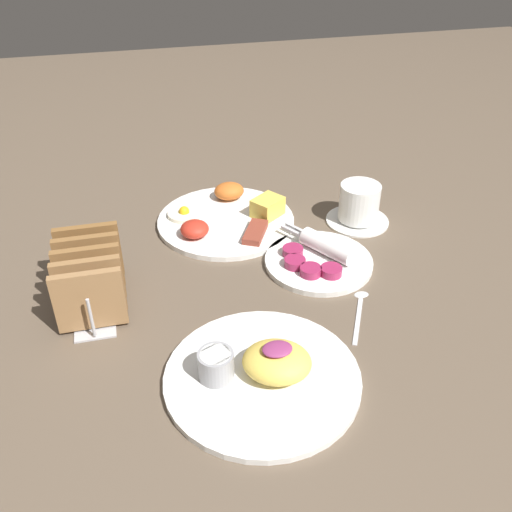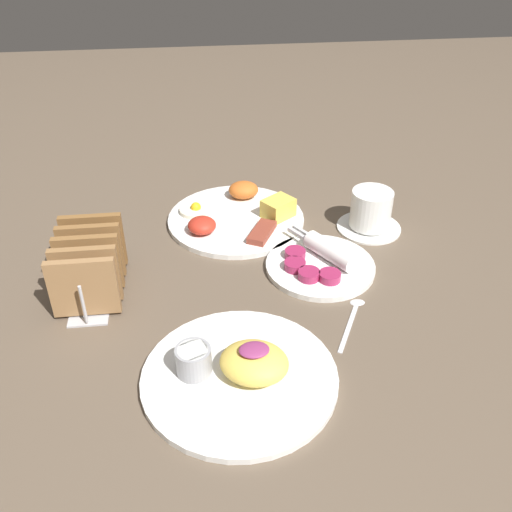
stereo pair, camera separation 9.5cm
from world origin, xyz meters
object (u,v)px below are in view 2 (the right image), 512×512
plate_foreground (240,371)px  coffee_cup (371,212)px  plate_breakfast (237,216)px  plate_condiments (320,263)px  toast_rack (89,265)px

plate_foreground → coffee_cup: (0.28, 0.35, 0.02)m
coffee_cup → plate_breakfast: bearing=166.9°
plate_breakfast → plate_condiments: 0.21m
plate_condiments → toast_rack: toast_rack is taller
toast_rack → coffee_cup: 0.51m
toast_rack → coffee_cup: size_ratio=1.50×
plate_condiments → coffee_cup: (0.12, 0.12, 0.03)m
plate_breakfast → toast_rack: toast_rack is taller
plate_foreground → toast_rack: size_ratio=1.46×
toast_rack → plate_foreground: bearing=-45.6°
plate_foreground → toast_rack: bearing=134.4°
plate_breakfast → plate_condiments: plate_breakfast is taller
coffee_cup → toast_rack: bearing=-165.0°
plate_condiments → plate_breakfast: bearing=126.0°
plate_breakfast → coffee_cup: (0.24, -0.06, 0.02)m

